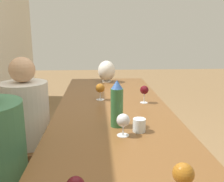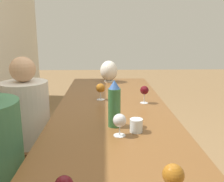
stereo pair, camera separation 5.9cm
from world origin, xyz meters
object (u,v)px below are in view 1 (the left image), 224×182
object	(u,v)px
wine_glass_4	(183,174)
wine_glass_1	(144,90)
wine_glass_2	(100,88)
water_tumbler	(139,125)
chair_far	(19,139)
vase	(107,71)
wine_glass_0	(123,121)
person_far	(29,125)
water_bottle	(117,104)

from	to	relation	value
wine_glass_4	wine_glass_1	bearing A→B (deg)	-4.12
wine_glass_1	wine_glass_2	distance (m)	0.37
water_tumbler	chair_far	size ratio (longest dim) A/B	0.09
vase	wine_glass_1	size ratio (longest dim) A/B	1.70
wine_glass_0	person_far	xyz separation A→B (m)	(0.60, 0.69, -0.24)
wine_glass_1	water_bottle	bearing A→B (deg)	152.12
vase	wine_glass_4	xyz separation A→B (m)	(-2.07, -0.19, -0.03)
wine_glass_0	person_far	distance (m)	0.95
wine_glass_1	wine_glass_4	world-z (taller)	wine_glass_1
water_tumbler	person_far	distance (m)	0.98
wine_glass_2	vase	bearing A→B (deg)	-6.19
water_tumbler	wine_glass_1	world-z (taller)	wine_glass_1
wine_glass_2	wine_glass_4	size ratio (longest dim) A/B	1.04
wine_glass_2	water_bottle	bearing A→B (deg)	-171.39
chair_far	wine_glass_0	bearing A→B (deg)	-127.41
wine_glass_1	person_far	bearing A→B (deg)	92.93
water_tumbler	person_far	xyz separation A→B (m)	(0.54, 0.79, -0.19)
water_bottle	wine_glass_4	distance (m)	0.72
wine_glass_4	person_far	bearing A→B (deg)	36.25
water_tumbler	vase	world-z (taller)	vase
wine_glass_0	wine_glass_4	distance (m)	0.58
wine_glass_1	person_far	size ratio (longest dim) A/B	0.12
person_far	vase	bearing A→B (deg)	-35.44
vase	wine_glass_4	size ratio (longest dim) A/B	1.78
wine_glass_1	person_far	xyz separation A→B (m)	(-0.05, 0.93, -0.26)
person_far	water_tumbler	bearing A→B (deg)	-124.38
person_far	wine_glass_2	bearing A→B (deg)	-74.50
wine_glass_0	water_bottle	bearing A→B (deg)	10.36
wine_glass_1	wine_glass_2	size ratio (longest dim) A/B	1.01
vase	wine_glass_0	size ratio (longest dim) A/B	1.90
wine_glass_4	water_bottle	bearing A→B (deg)	14.30
water_tumbler	vase	distance (m)	1.47
water_bottle	wine_glass_1	bearing A→B (deg)	-27.88
chair_far	vase	bearing A→B (deg)	-38.88
water_bottle	chair_far	size ratio (longest dim) A/B	0.32
water_tumbler	vase	bearing A→B (deg)	5.33
water_tumbler	wine_glass_0	xyz separation A→B (m)	(-0.05, 0.10, 0.05)
water_bottle	vase	size ratio (longest dim) A/B	1.19
chair_far	person_far	size ratio (longest dim) A/B	0.79
vase	wine_glass_2	distance (m)	0.77
water_tumbler	person_far	world-z (taller)	person_far
water_tumbler	wine_glass_0	distance (m)	0.12
wine_glass_2	chair_far	world-z (taller)	chair_far
water_bottle	chair_far	xyz separation A→B (m)	(0.45, 0.75, -0.42)
water_bottle	wine_glass_4	world-z (taller)	water_bottle
wine_glass_0	chair_far	distance (m)	1.05
wine_glass_2	wine_glass_4	distance (m)	1.34
water_bottle	wine_glass_2	xyz separation A→B (m)	(0.61, 0.09, -0.04)
vase	wine_glass_0	world-z (taller)	vase
wine_glass_1	wine_glass_4	size ratio (longest dim) A/B	1.05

